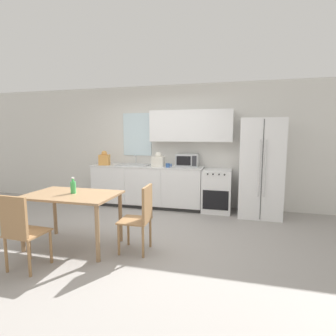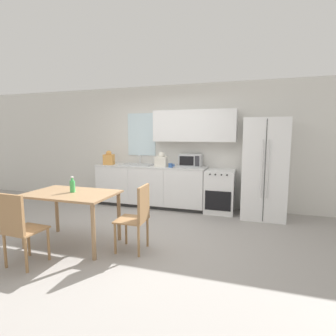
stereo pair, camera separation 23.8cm
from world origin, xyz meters
name	(u,v)px [view 2 (the right image)]	position (x,y,z in m)	size (l,w,h in m)	color
ground_plane	(135,236)	(0.00, 0.00, 0.00)	(12.00, 12.00, 0.00)	gray
wall_back	(175,143)	(0.08, 2.04, 1.42)	(12.00, 0.38, 2.70)	silver
kitchen_counter	(151,186)	(-0.42, 1.74, 0.47)	(2.50, 0.62, 0.92)	#333333
oven_range	(220,191)	(1.13, 1.74, 0.44)	(0.59, 0.62, 0.88)	white
refrigerator	(264,169)	(1.97, 1.67, 0.96)	(0.81, 0.79, 1.92)	white
kitchen_sink	(137,164)	(-0.75, 1.75, 0.94)	(0.73, 0.44, 0.21)	#B7BABC
microwave	(191,160)	(0.48, 1.86, 1.06)	(0.48, 0.31, 0.27)	#B7BABC
coffee_mug	(171,165)	(0.12, 1.55, 0.97)	(0.13, 0.09, 0.09)	#335999
grocery_bag_0	(109,158)	(-1.39, 1.63, 1.06)	(0.26, 0.24, 0.32)	#DB994C
grocery_bag_1	(161,160)	(-0.12, 1.65, 1.06)	(0.26, 0.22, 0.32)	silver
dining_table	(72,200)	(-0.74, -0.55, 0.67)	(1.27, 0.80, 0.78)	#997551
dining_chair_near	(19,225)	(-0.91, -1.33, 0.54)	(0.42, 0.42, 0.93)	#997047
dining_chair_side	(138,214)	(0.27, -0.47, 0.54)	(0.41, 0.41, 0.93)	#997047
drink_bottle	(72,186)	(-0.75, -0.52, 0.87)	(0.07, 0.07, 0.23)	#3FB259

